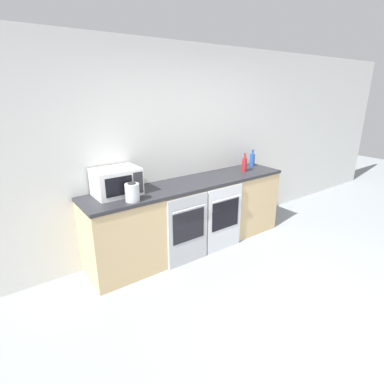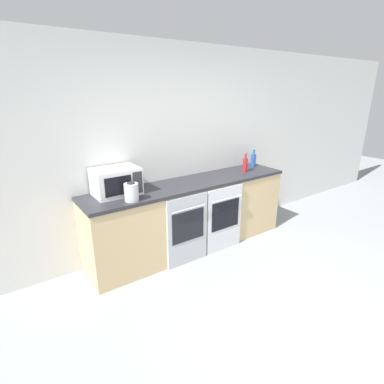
{
  "view_description": "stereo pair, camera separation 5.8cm",
  "coord_description": "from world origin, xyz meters",
  "px_view_note": "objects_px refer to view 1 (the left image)",
  "views": [
    {
      "loc": [
        -2.15,
        -1.15,
        2.04
      ],
      "look_at": [
        0.01,
        1.81,
        0.79
      ],
      "focal_mm": 28.0,
      "sensor_mm": 36.0,
      "label": 1
    },
    {
      "loc": [
        -2.11,
        -1.18,
        2.04
      ],
      "look_at": [
        0.01,
        1.81,
        0.79
      ],
      "focal_mm": 28.0,
      "sensor_mm": 36.0,
      "label": 2
    }
  ],
  "objects_px": {
    "oven_left": "(188,230)",
    "kettle": "(132,192)",
    "microwave": "(117,182)",
    "oven_right": "(225,218)",
    "bottle_blue": "(252,159)",
    "bottle_red": "(244,164)"
  },
  "relations": [
    {
      "from": "microwave",
      "to": "bottle_blue",
      "type": "height_order",
      "value": "microwave"
    },
    {
      "from": "bottle_blue",
      "to": "bottle_red",
      "type": "xyz_separation_m",
      "value": [
        -0.34,
        -0.16,
        0.0
      ]
    },
    {
      "from": "microwave",
      "to": "bottle_red",
      "type": "bearing_deg",
      "value": -3.75
    },
    {
      "from": "bottle_blue",
      "to": "kettle",
      "type": "distance_m",
      "value": 2.19
    },
    {
      "from": "oven_right",
      "to": "bottle_blue",
      "type": "distance_m",
      "value": 1.2
    },
    {
      "from": "oven_right",
      "to": "bottle_red",
      "type": "bearing_deg",
      "value": 24.9
    },
    {
      "from": "oven_right",
      "to": "kettle",
      "type": "bearing_deg",
      "value": 174.72
    },
    {
      "from": "oven_right",
      "to": "bottle_red",
      "type": "height_order",
      "value": "bottle_red"
    },
    {
      "from": "bottle_blue",
      "to": "bottle_red",
      "type": "bearing_deg",
      "value": -154.24
    },
    {
      "from": "oven_left",
      "to": "bottle_blue",
      "type": "distance_m",
      "value": 1.7
    },
    {
      "from": "oven_right",
      "to": "bottle_red",
      "type": "distance_m",
      "value": 0.89
    },
    {
      "from": "bottle_blue",
      "to": "bottle_red",
      "type": "height_order",
      "value": "bottle_red"
    },
    {
      "from": "microwave",
      "to": "bottle_blue",
      "type": "xyz_separation_m",
      "value": [
        2.22,
        0.04,
        -0.05
      ]
    },
    {
      "from": "bottle_blue",
      "to": "kettle",
      "type": "relative_size",
      "value": 1.26
    },
    {
      "from": "microwave",
      "to": "kettle",
      "type": "relative_size",
      "value": 2.44
    },
    {
      "from": "oven_left",
      "to": "kettle",
      "type": "bearing_deg",
      "value": 169.92
    },
    {
      "from": "oven_left",
      "to": "bottle_red",
      "type": "distance_m",
      "value": 1.36
    },
    {
      "from": "oven_left",
      "to": "microwave",
      "type": "xyz_separation_m",
      "value": [
        -0.68,
        0.4,
        0.63
      ]
    },
    {
      "from": "bottle_red",
      "to": "kettle",
      "type": "bearing_deg",
      "value": -174.74
    },
    {
      "from": "oven_left",
      "to": "oven_right",
      "type": "height_order",
      "value": "same"
    },
    {
      "from": "oven_left",
      "to": "kettle",
      "type": "distance_m",
      "value": 0.87
    },
    {
      "from": "oven_right",
      "to": "oven_left",
      "type": "bearing_deg",
      "value": 180.0
    }
  ]
}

